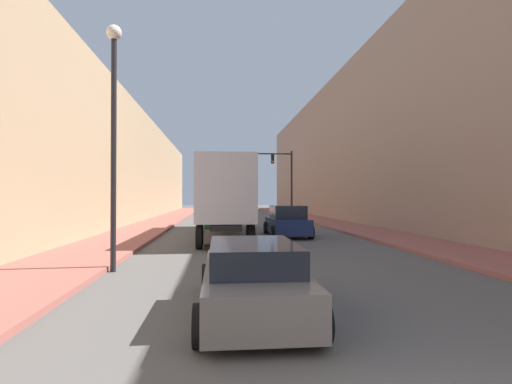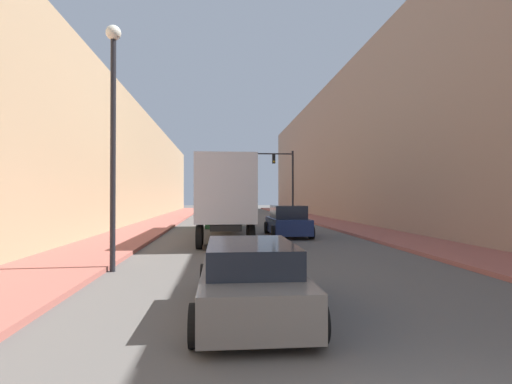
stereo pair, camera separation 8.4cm
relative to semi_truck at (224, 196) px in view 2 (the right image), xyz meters
The scene contains 9 objects.
sidewalk_right 13.25m from the semi_truck, 47.94° to the left, with size 3.24×80.00×0.15m.
sidewalk_left 11.19m from the semi_truck, 117.86° to the left, with size 3.24×80.00×0.15m.
building_right 17.11m from the semi_truck, 35.95° to the left, with size 6.00×80.00×13.43m.
building_left 13.99m from the semi_truck, 135.14° to the left, with size 6.00×80.00×9.66m.
semi_truck is the anchor object (origin of this frame).
sedan_car 15.15m from the semi_truck, 88.72° to the right, with size 2.02×4.72×1.34m.
suv_car 3.86m from the semi_truck, 13.05° to the right, with size 2.17×4.60×1.71m.
traffic_signal_gantry 17.53m from the semi_truck, 73.55° to the left, with size 7.73×0.35×6.75m.
street_lamp 11.40m from the semi_truck, 107.52° to the right, with size 0.44×0.44×7.23m.
Camera 2 is at (-2.04, -2.33, 2.19)m, focal length 28.00 mm.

